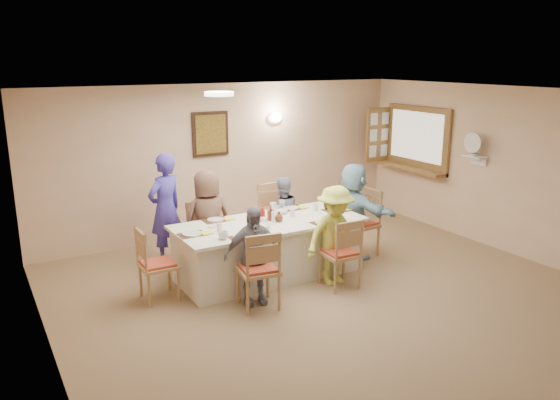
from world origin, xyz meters
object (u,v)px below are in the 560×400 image
diner_front_left (253,255)px  diner_right_end (353,211)px  chair_left_end (158,264)px  serving_hatch (417,139)px  chair_front_right (340,252)px  caregiver (166,209)px  diner_back_right (282,215)px  condiment_ketchup (262,214)px  dining_table (269,248)px  chair_front_left (258,268)px  chair_back_right (278,218)px  desk_fan (474,147)px  chair_right_end (360,223)px  diner_front_right (335,236)px  chair_back_left (205,234)px  diner_back_left (208,219)px

diner_front_left → diner_right_end: 2.13m
chair_left_end → diner_front_left: size_ratio=0.76×
serving_hatch → chair_front_right: size_ratio=1.60×
chair_left_end → caregiver: caregiver is taller
diner_back_right → condiment_ketchup: 0.99m
dining_table → diner_back_right: size_ratio=2.16×
dining_table → chair_left_end: bearing=180.0°
chair_front_left → chair_back_right: bearing=-118.0°
serving_hatch → desk_fan: serving_hatch is taller
chair_right_end → diner_front_right: size_ratio=0.76×
dining_table → caregiver: (-1.05, 1.15, 0.43)m
condiment_ketchup → chair_front_right: bearing=-50.4°
diner_back_right → diner_front_left: bearing=52.3°
desk_fan → diner_front_right: (-2.85, -0.30, -0.89)m
chair_front_right → caregiver: size_ratio=0.58×
chair_front_left → diner_front_left: (0.00, 0.12, 0.12)m
chair_front_left → chair_left_end: (-0.95, 0.80, -0.03)m
serving_hatch → diner_right_end: 2.48m
chair_back_left → diner_back_right: bearing=-7.8°
diner_right_end → condiment_ketchup: diner_right_end is taller
diner_front_right → caregiver: size_ratio=0.82×
diner_front_right → diner_right_end: size_ratio=0.93×
chair_front_left → diner_back_left: size_ratio=0.69×
serving_hatch → caregiver: (-4.61, 0.18, -0.69)m
diner_front_right → chair_left_end: bearing=162.5°
diner_back_right → condiment_ketchup: (-0.69, -0.65, 0.28)m
diner_back_left → chair_left_end: bearing=34.8°
chair_back_left → caregiver: size_ratio=0.57×
chair_front_right → diner_back_left: 1.92m
chair_back_left → chair_front_right: 2.00m
chair_back_left → diner_right_end: 2.19m
diner_front_left → desk_fan: bearing=15.1°
diner_front_right → chair_back_left: bearing=129.1°
diner_back_right → chair_front_left: bearing=54.7°
chair_back_left → chair_front_left: size_ratio=0.93×
chair_right_end → diner_back_left: diner_back_left is taller
diner_front_right → desk_fan: bearing=6.0°
caregiver → condiment_ketchup: caregiver is taller
chair_back_left → diner_right_end: size_ratio=0.64×
dining_table → chair_back_right: size_ratio=2.47×
chair_back_left → desk_fan: bearing=-18.4°
diner_back_left → chair_back_right: bearing=-175.1°
chair_front_right → diner_front_left: diner_front_left is taller
dining_table → chair_front_left: bearing=-126.9°
condiment_ketchup → serving_hatch: bearing=14.4°
diner_back_right → diner_front_left: 1.81m
diner_back_left → chair_front_right: bearing=128.3°
chair_front_left → diner_right_end: diner_right_end is taller
chair_left_end → chair_back_right: bearing=-69.0°
chair_right_end → diner_front_left: size_ratio=0.82×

